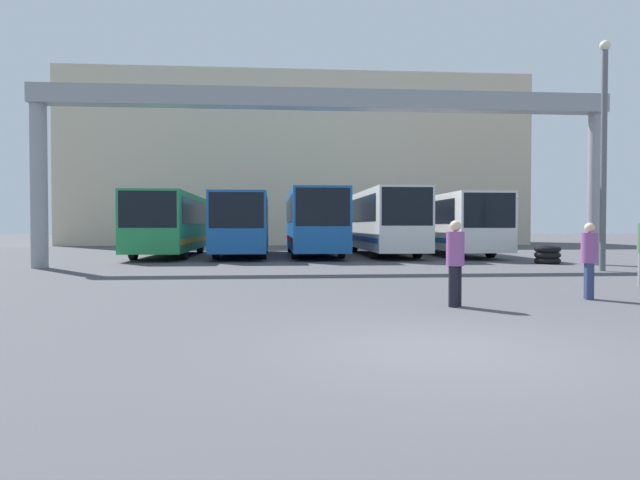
% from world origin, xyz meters
% --- Properties ---
extents(ground_plane, '(200.00, 200.00, 0.00)m').
position_xyz_m(ground_plane, '(0.00, 0.00, 0.00)').
color(ground_plane, '#47474C').
extents(building_backdrop, '(37.91, 12.00, 13.92)m').
position_xyz_m(building_backdrop, '(0.00, 44.13, 6.96)').
color(building_backdrop, beige).
rests_on(building_backdrop, ground).
extents(overhead_gantry, '(22.03, 0.80, 6.73)m').
position_xyz_m(overhead_gantry, '(0.00, 14.82, 5.51)').
color(overhead_gantry, gray).
rests_on(overhead_gantry, ground).
extents(bus_slot_0, '(2.63, 10.48, 3.12)m').
position_xyz_m(bus_slot_0, '(-7.34, 22.54, 1.80)').
color(bus_slot_0, '#268C4C').
rests_on(bus_slot_0, ground).
extents(bus_slot_1, '(2.55, 11.12, 3.08)m').
position_xyz_m(bus_slot_1, '(-3.67, 22.86, 1.78)').
color(bus_slot_1, '#1959A5').
rests_on(bus_slot_1, ground).
extents(bus_slot_2, '(2.57, 11.82, 3.29)m').
position_xyz_m(bus_slot_2, '(0.00, 23.20, 1.89)').
color(bus_slot_2, '#1959A5').
rests_on(bus_slot_2, ground).
extents(bus_slot_3, '(2.48, 11.14, 3.34)m').
position_xyz_m(bus_slot_3, '(3.67, 22.87, 1.92)').
color(bus_slot_3, silver).
rests_on(bus_slot_3, ground).
extents(bus_slot_4, '(2.57, 12.31, 3.11)m').
position_xyz_m(bus_slot_4, '(7.34, 23.45, 1.79)').
color(bus_slot_4, silver).
rests_on(bus_slot_4, ground).
extents(pedestrian_near_center, '(0.35, 0.35, 1.66)m').
position_xyz_m(pedestrian_near_center, '(1.35, 3.74, 0.88)').
color(pedestrian_near_center, black).
rests_on(pedestrian_near_center, ground).
extents(pedestrian_near_left, '(0.34, 0.34, 1.62)m').
position_xyz_m(pedestrian_near_left, '(4.53, 4.57, 0.86)').
color(pedestrian_near_left, navy).
rests_on(pedestrian_near_left, ground).
extents(tire_stack, '(1.04, 1.04, 0.72)m').
position_xyz_m(tire_stack, '(9.10, 15.54, 0.36)').
color(tire_stack, black).
rests_on(tire_stack, ground).
extents(lamp_post, '(0.36, 0.36, 7.89)m').
position_xyz_m(lamp_post, '(9.18, 11.76, 4.31)').
color(lamp_post, '#595B60').
rests_on(lamp_post, ground).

